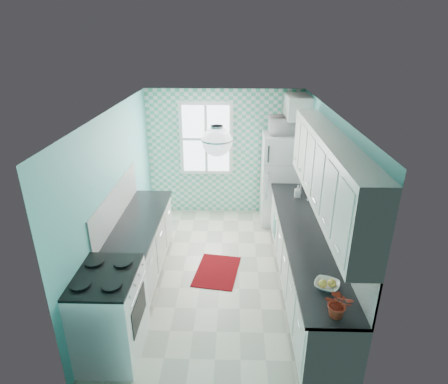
{
  "coord_description": "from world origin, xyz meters",
  "views": [
    {
      "loc": [
        0.19,
        -4.9,
        3.46
      ],
      "look_at": [
        0.05,
        0.25,
        1.25
      ],
      "focal_mm": 30.0,
      "sensor_mm": 36.0,
      "label": 1
    }
  ],
  "objects_px": {
    "ceiling_light": "(217,141)",
    "fruit_bowl": "(327,285)",
    "microwave": "(285,125)",
    "potted_plant": "(339,304)",
    "stove": "(109,313)",
    "fridge": "(282,179)",
    "sink": "(296,203)"
  },
  "relations": [
    {
      "from": "ceiling_light",
      "to": "sink",
      "type": "relative_size",
      "value": 0.66
    },
    {
      "from": "ceiling_light",
      "to": "stove",
      "type": "height_order",
      "value": "ceiling_light"
    },
    {
      "from": "ceiling_light",
      "to": "fruit_bowl",
      "type": "distance_m",
      "value": 1.98
    },
    {
      "from": "ceiling_light",
      "to": "potted_plant",
      "type": "distance_m",
      "value": 2.12
    },
    {
      "from": "fridge",
      "to": "fruit_bowl",
      "type": "height_order",
      "value": "fridge"
    },
    {
      "from": "ceiling_light",
      "to": "fridge",
      "type": "distance_m",
      "value": 3.16
    },
    {
      "from": "fridge",
      "to": "stove",
      "type": "distance_m",
      "value": 4.11
    },
    {
      "from": "ceiling_light",
      "to": "fruit_bowl",
      "type": "xyz_separation_m",
      "value": [
        1.2,
        -0.8,
        -1.35
      ]
    },
    {
      "from": "fruit_bowl",
      "to": "potted_plant",
      "type": "relative_size",
      "value": 0.89
    },
    {
      "from": "fruit_bowl",
      "to": "stove",
      "type": "bearing_deg",
      "value": -179.86
    },
    {
      "from": "stove",
      "to": "fruit_bowl",
      "type": "relative_size",
      "value": 4.03
    },
    {
      "from": "stove",
      "to": "potted_plant",
      "type": "distance_m",
      "value": 2.5
    },
    {
      "from": "ceiling_light",
      "to": "sink",
      "type": "distance_m",
      "value": 2.3
    },
    {
      "from": "fridge",
      "to": "microwave",
      "type": "xyz_separation_m",
      "value": [
        0.0,
        0.0,
        1.04
      ]
    },
    {
      "from": "potted_plant",
      "to": "ceiling_light",
      "type": "bearing_deg",
      "value": 134.17
    },
    {
      "from": "potted_plant",
      "to": "microwave",
      "type": "relative_size",
      "value": 0.51
    },
    {
      "from": "stove",
      "to": "potted_plant",
      "type": "height_order",
      "value": "potted_plant"
    },
    {
      "from": "ceiling_light",
      "to": "stove",
      "type": "distance_m",
      "value": 2.29
    },
    {
      "from": "fruit_bowl",
      "to": "potted_plant",
      "type": "bearing_deg",
      "value": -90.0
    },
    {
      "from": "sink",
      "to": "fridge",
      "type": "bearing_deg",
      "value": 93.39
    },
    {
      "from": "fridge",
      "to": "potted_plant",
      "type": "distance_m",
      "value": 3.82
    },
    {
      "from": "ceiling_light",
      "to": "stove",
      "type": "bearing_deg",
      "value": -146.13
    },
    {
      "from": "sink",
      "to": "fruit_bowl",
      "type": "height_order",
      "value": "sink"
    },
    {
      "from": "fridge",
      "to": "stove",
      "type": "xyz_separation_m",
      "value": [
        -2.31,
        -3.38,
        -0.33
      ]
    },
    {
      "from": "microwave",
      "to": "sink",
      "type": "bearing_deg",
      "value": 91.18
    },
    {
      "from": "fruit_bowl",
      "to": "microwave",
      "type": "relative_size",
      "value": 0.46
    },
    {
      "from": "stove",
      "to": "sink",
      "type": "height_order",
      "value": "sink"
    },
    {
      "from": "sink",
      "to": "potted_plant",
      "type": "relative_size",
      "value": 1.82
    },
    {
      "from": "fruit_bowl",
      "to": "ceiling_light",
      "type": "bearing_deg",
      "value": 146.34
    },
    {
      "from": "ceiling_light",
      "to": "fruit_bowl",
      "type": "height_order",
      "value": "ceiling_light"
    },
    {
      "from": "fridge",
      "to": "ceiling_light",
      "type": "bearing_deg",
      "value": -110.31
    },
    {
      "from": "microwave",
      "to": "ceiling_light",
      "type": "bearing_deg",
      "value": 63.42
    }
  ]
}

